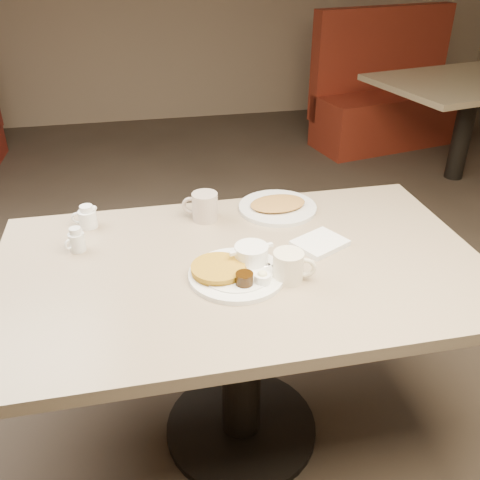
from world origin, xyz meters
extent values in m
cube|color=#4C3F33|center=(0.00, 0.00, -0.01)|extent=(7.00, 8.00, 0.02)
cube|color=tan|center=(0.00, 0.00, 0.73)|extent=(1.50, 0.90, 0.04)
cylinder|color=black|center=(0.00, 0.00, 0.38)|extent=(0.14, 0.14, 0.69)
cylinder|color=black|center=(0.00, 0.00, 0.01)|extent=(0.56, 0.56, 0.03)
cylinder|color=white|center=(-0.03, -0.07, 0.76)|extent=(0.34, 0.34, 0.01)
cylinder|color=white|center=(-0.03, -0.07, 0.77)|extent=(0.25, 0.25, 0.00)
cylinder|color=#B9881A|center=(-0.08, -0.06, 0.77)|extent=(0.19, 0.19, 0.01)
cylinder|color=#B9881A|center=(-0.08, -0.06, 0.78)|extent=(0.19, 0.19, 0.01)
cylinder|color=white|center=(0.03, -0.02, 0.79)|extent=(0.12, 0.12, 0.05)
cube|color=white|center=(-0.03, -0.04, 0.81)|extent=(0.02, 0.02, 0.01)
cube|color=white|center=(0.08, -0.01, 0.81)|extent=(0.02, 0.02, 0.01)
ellipsoid|color=white|center=(0.01, -0.02, 0.81)|extent=(0.05, 0.05, 0.03)
ellipsoid|color=white|center=(0.04, -0.03, 0.81)|extent=(0.05, 0.05, 0.02)
cylinder|color=black|center=(-0.02, -0.14, 0.78)|extent=(0.06, 0.06, 0.04)
cylinder|color=white|center=(0.03, -0.14, 0.78)|extent=(0.06, 0.06, 0.03)
ellipsoid|color=#FFFCBA|center=(0.03, -0.14, 0.79)|extent=(0.03, 0.03, 0.02)
cube|color=white|center=(0.12, -0.05, 0.77)|extent=(0.11, 0.05, 0.00)
ellipsoid|color=white|center=(0.06, -0.05, 0.77)|extent=(0.04, 0.03, 0.01)
cylinder|color=white|center=(0.11, -0.11, 0.80)|extent=(0.11, 0.11, 0.09)
cylinder|color=#2B251E|center=(0.11, -0.11, 0.83)|extent=(0.09, 0.09, 0.01)
torus|color=white|center=(0.16, -0.13, 0.80)|extent=(0.06, 0.03, 0.06)
cube|color=white|center=(0.27, 0.05, 0.76)|extent=(0.20, 0.18, 0.02)
cylinder|color=#B9A899|center=(-0.07, 0.31, 0.80)|extent=(0.12, 0.12, 0.10)
torus|color=#B9A899|center=(-0.11, 0.33, 0.80)|extent=(0.07, 0.04, 0.07)
cylinder|color=silver|center=(-0.50, 0.18, 0.78)|extent=(0.07, 0.07, 0.06)
cylinder|color=silver|center=(-0.50, 0.18, 0.82)|extent=(0.05, 0.05, 0.02)
cone|color=silver|center=(-0.48, 0.19, 0.82)|extent=(0.03, 0.03, 0.02)
torus|color=silver|center=(-0.52, 0.16, 0.79)|extent=(0.03, 0.03, 0.04)
cylinder|color=white|center=(-0.47, 0.34, 0.78)|extent=(0.08, 0.08, 0.06)
cylinder|color=white|center=(-0.47, 0.34, 0.82)|extent=(0.06, 0.06, 0.02)
cone|color=white|center=(-0.44, 0.33, 0.82)|extent=(0.02, 0.02, 0.02)
torus|color=white|center=(-0.50, 0.34, 0.79)|extent=(0.04, 0.01, 0.04)
cylinder|color=silver|center=(0.21, 0.33, 0.76)|extent=(0.32, 0.32, 0.01)
ellipsoid|color=#AE7C38|center=(0.21, 0.33, 0.78)|extent=(0.22, 0.17, 0.02)
cube|color=maroon|center=(1.94, 2.84, 0.23)|extent=(1.42, 0.76, 0.45)
cube|color=maroon|center=(1.90, 3.06, 0.67)|extent=(1.34, 0.40, 0.90)
cube|color=tan|center=(2.11, 2.02, 0.73)|extent=(1.49, 1.14, 0.04)
cylinder|color=black|center=(2.11, 2.02, 0.35)|extent=(0.16, 0.16, 0.71)
camera|label=1|loc=(-0.28, -1.33, 1.62)|focal=39.30mm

